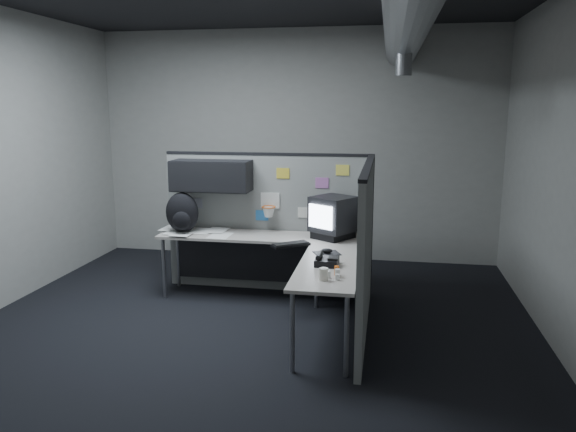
% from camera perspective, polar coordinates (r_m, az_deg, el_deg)
% --- Properties ---
extents(room, '(5.62, 5.62, 3.22)m').
position_cam_1_polar(room, '(5.07, 1.95, 10.40)').
color(room, black).
rests_on(room, ground).
extents(partition_back, '(2.44, 0.42, 1.63)m').
position_cam_1_polar(partition_back, '(6.54, -3.62, 0.87)').
color(partition_back, gray).
rests_on(partition_back, ground).
extents(partition_right, '(0.07, 2.23, 1.63)m').
position_cam_1_polar(partition_right, '(5.40, 7.91, -3.35)').
color(partition_right, gray).
rests_on(partition_right, ground).
extents(desk, '(2.31, 2.11, 0.73)m').
position_cam_1_polar(desk, '(6.03, -1.07, -3.73)').
color(desk, '#B1A9A0').
rests_on(desk, ground).
extents(monitor, '(0.56, 0.56, 0.46)m').
position_cam_1_polar(monitor, '(6.14, 4.60, -0.08)').
color(monitor, black).
rests_on(monitor, desk).
extents(keyboard, '(0.41, 0.35, 0.04)m').
position_cam_1_polar(keyboard, '(5.82, 0.26, -2.91)').
color(keyboard, black).
rests_on(keyboard, desk).
extents(mouse, '(0.30, 0.28, 0.05)m').
position_cam_1_polar(mouse, '(5.54, 3.98, -3.65)').
color(mouse, black).
rests_on(mouse, desk).
extents(phone, '(0.22, 0.23, 0.11)m').
position_cam_1_polar(phone, '(5.15, 3.93, -4.55)').
color(phone, black).
rests_on(phone, desk).
extents(bottles, '(0.13, 0.19, 0.08)m').
position_cam_1_polar(bottles, '(4.80, 4.81, -5.82)').
color(bottles, silver).
rests_on(bottles, desk).
extents(cup, '(0.09, 0.09, 0.10)m').
position_cam_1_polar(cup, '(4.71, 3.63, -5.92)').
color(cup, beige).
rests_on(cup, desk).
extents(papers, '(0.88, 0.57, 0.02)m').
position_cam_1_polar(papers, '(6.53, -9.42, -1.57)').
color(papers, white).
rests_on(papers, desk).
extents(backpack, '(0.39, 0.36, 0.46)m').
position_cam_1_polar(backpack, '(6.49, -10.71, 0.27)').
color(backpack, black).
rests_on(backpack, desk).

